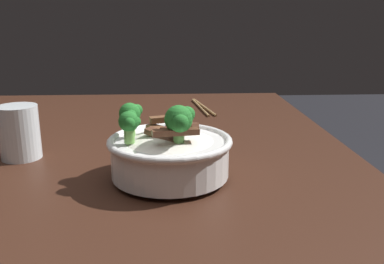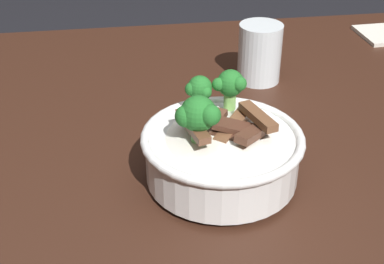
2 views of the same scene
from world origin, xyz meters
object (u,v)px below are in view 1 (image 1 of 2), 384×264
object	(u,v)px
drinking_glass	(20,134)
chopsticks_pair	(202,107)
rice_bowl	(169,151)
folded_napkin	(0,117)

from	to	relation	value
drinking_glass	chopsticks_pair	world-z (taller)	drinking_glass
rice_bowl	drinking_glass	bearing A→B (deg)	-113.50
drinking_glass	chopsticks_pair	distance (m)	0.58
rice_bowl	chopsticks_pair	xyz separation A→B (m)	(-0.55, 0.10, -0.05)
rice_bowl	chopsticks_pair	world-z (taller)	rice_bowl
rice_bowl	chopsticks_pair	distance (m)	0.56
folded_napkin	rice_bowl	bearing A→B (deg)	45.14
chopsticks_pair	folded_napkin	distance (m)	0.56
chopsticks_pair	folded_napkin	size ratio (longest dim) A/B	1.97
folded_napkin	chopsticks_pair	bearing A→B (deg)	100.11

